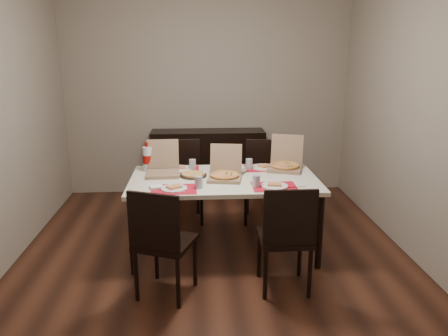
{
  "coord_description": "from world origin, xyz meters",
  "views": [
    {
      "loc": [
        -0.16,
        -3.92,
        1.97
      ],
      "look_at": [
        0.1,
        0.1,
        0.85
      ],
      "focal_mm": 35.0,
      "sensor_mm": 36.0,
      "label": 1
    }
  ],
  "objects": [
    {
      "name": "setting_near_left",
      "position": [
        -0.32,
        -0.21,
        0.77
      ],
      "size": [
        0.48,
        0.3,
        0.11
      ],
      "color": "red",
      "rests_on": "dining_table"
    },
    {
      "name": "pizza_box_right",
      "position": [
        0.76,
        0.38,
        0.8
      ],
      "size": [
        0.43,
        0.45,
        0.33
      ],
      "color": "#81644A",
      "rests_on": "dining_table"
    },
    {
      "name": "pizza_box_center",
      "position": [
        0.11,
        0.08,
        0.8
      ],
      "size": [
        0.36,
        0.39,
        0.31
      ],
      "color": "#81644A",
      "rests_on": "dining_table"
    },
    {
      "name": "setting_near_right",
      "position": [
        0.5,
        -0.21,
        0.77
      ],
      "size": [
        0.48,
        0.3,
        0.11
      ],
      "color": "red",
      "rests_on": "dining_table"
    },
    {
      "name": "pizza_box_left",
      "position": [
        -0.49,
        0.28,
        0.81
      ],
      "size": [
        0.33,
        0.37,
        0.32
      ],
      "color": "#81644A",
      "rests_on": "dining_table"
    },
    {
      "name": "sideboard",
      "position": [
        0.0,
        1.78,
        0.45
      ],
      "size": [
        1.5,
        0.4,
        0.9
      ],
      "primitive_type": "cube",
      "color": "black",
      "rests_on": "ground"
    },
    {
      "name": "chair_far_left",
      "position": [
        -0.31,
        0.96,
        0.51
      ],
      "size": [
        0.46,
        0.46,
        0.93
      ],
      "color": "black",
      "rests_on": "ground"
    },
    {
      "name": "setting_far_left",
      "position": [
        -0.32,
        0.42,
        0.77
      ],
      "size": [
        0.45,
        0.3,
        0.11
      ],
      "color": "red",
      "rests_on": "dining_table"
    },
    {
      "name": "chair_near_right",
      "position": [
        0.56,
        -0.72,
        0.51
      ],
      "size": [
        0.42,
        0.42,
        0.93
      ],
      "color": "black",
      "rests_on": "ground"
    },
    {
      "name": "faina_plate",
      "position": [
        -0.19,
        0.18,
        0.76
      ],
      "size": [
        0.27,
        0.27,
        0.03
      ],
      "color": "black",
      "rests_on": "dining_table"
    },
    {
      "name": "dip_bowl",
      "position": [
        0.28,
        0.29,
        0.76
      ],
      "size": [
        0.14,
        0.14,
        0.03
      ],
      "primitive_type": "imported",
      "rotation": [
        0.0,
        0.0,
        -0.26
      ],
      "color": "white",
      "rests_on": "dining_table"
    },
    {
      "name": "chair_near_left",
      "position": [
        -0.44,
        -0.74,
        0.51
      ],
      "size": [
        0.54,
        0.54,
        0.93
      ],
      "color": "black",
      "rests_on": "ground"
    },
    {
      "name": "ground",
      "position": [
        0.0,
        0.0,
        -0.01
      ],
      "size": [
        3.8,
        4.0,
        0.02
      ],
      "primitive_type": "cube",
      "color": "#472416",
      "rests_on": "ground"
    },
    {
      "name": "room_walls",
      "position": [
        0.0,
        0.43,
        1.73
      ],
      "size": [
        3.84,
        4.02,
        2.62
      ],
      "color": "gray",
      "rests_on": "ground"
    },
    {
      "name": "napkin_loose",
      "position": [
        0.15,
        -0.02,
        0.76
      ],
      "size": [
        0.13,
        0.14,
        0.02
      ],
      "primitive_type": "cube",
      "rotation": [
        0.0,
        0.0,
        1.36
      ],
      "color": "white",
      "rests_on": "dining_table"
    },
    {
      "name": "setting_far_right",
      "position": [
        0.51,
        0.42,
        0.77
      ],
      "size": [
        0.45,
        0.3,
        0.11
      ],
      "color": "red",
      "rests_on": "dining_table"
    },
    {
      "name": "soda_bottle",
      "position": [
        -0.65,
        0.42,
        0.88
      ],
      "size": [
        0.1,
        0.1,
        0.3
      ],
      "color": "silver",
      "rests_on": "dining_table"
    },
    {
      "name": "dining_table",
      "position": [
        0.1,
        0.1,
        0.68
      ],
      "size": [
        1.8,
        1.0,
        0.75
      ],
      "color": "beige",
      "rests_on": "ground"
    },
    {
      "name": "chair_far_right",
      "position": [
        0.61,
        0.9,
        0.51
      ],
      "size": [
        0.49,
        0.49,
        0.93
      ],
      "color": "black",
      "rests_on": "ground"
    }
  ]
}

